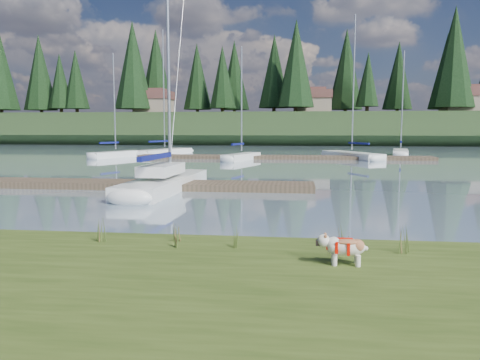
# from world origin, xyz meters

# --- Properties ---
(ground) EXTENTS (200.00, 200.00, 0.00)m
(ground) POSITION_xyz_m (0.00, 30.00, 0.00)
(ground) COLOR #8299AD
(ground) RESTS_ON ground
(bank) EXTENTS (60.00, 9.00, 0.35)m
(bank) POSITION_xyz_m (0.00, -6.00, 0.17)
(bank) COLOR #3D501B
(bank) RESTS_ON ground
(ridge) EXTENTS (200.00, 20.00, 5.00)m
(ridge) POSITION_xyz_m (0.00, 73.00, 2.50)
(ridge) COLOR #203319
(ridge) RESTS_ON ground
(bulldog) EXTENTS (0.88, 0.39, 0.53)m
(bulldog) POSITION_xyz_m (4.04, -3.45, 0.68)
(bulldog) COLOR silver
(bulldog) RESTS_ON bank
(sailboat_main) EXTENTS (2.25, 9.19, 13.07)m
(sailboat_main) POSITION_xyz_m (-2.58, 9.17, 0.42)
(sailboat_main) COLOR white
(sailboat_main) RESTS_ON ground
(dock_near) EXTENTS (16.00, 2.00, 0.30)m
(dock_near) POSITION_xyz_m (-4.00, 9.00, 0.15)
(dock_near) COLOR #4C3D2C
(dock_near) RESTS_ON ground
(dock_far) EXTENTS (26.00, 2.20, 0.30)m
(dock_far) POSITION_xyz_m (2.00, 30.00, 0.15)
(dock_far) COLOR #4C3D2C
(dock_far) RESTS_ON ground
(sailboat_bg_0) EXTENTS (3.84, 6.50, 9.66)m
(sailboat_bg_0) POSITION_xyz_m (-13.28, 30.71, 0.33)
(sailboat_bg_0) COLOR white
(sailboat_bg_0) RESTS_ON ground
(sailboat_bg_1) EXTENTS (4.65, 8.60, 12.72)m
(sailboat_bg_1) POSITION_xyz_m (-10.05, 36.14, 0.33)
(sailboat_bg_1) COLOR white
(sailboat_bg_1) RESTS_ON ground
(sailboat_bg_2) EXTENTS (3.14, 6.36, 9.64)m
(sailboat_bg_2) POSITION_xyz_m (-1.28, 28.54, 0.33)
(sailboat_bg_2) COLOR white
(sailboat_bg_2) RESTS_ON ground
(sailboat_bg_3) EXTENTS (5.41, 8.62, 12.79)m
(sailboat_bg_3) POSITION_xyz_m (7.85, 32.18, 0.32)
(sailboat_bg_3) COLOR white
(sailboat_bg_3) RESTS_ON ground
(sailboat_bg_4) EXTENTS (2.76, 7.13, 10.43)m
(sailboat_bg_4) POSITION_xyz_m (13.73, 37.43, 0.33)
(sailboat_bg_4) COLOR white
(sailboat_bg_4) RESTS_ON ground
(weed_0) EXTENTS (0.17, 0.14, 0.53)m
(weed_0) POSITION_xyz_m (0.75, -2.60, 0.57)
(weed_0) COLOR #475B23
(weed_0) RESTS_ON bank
(weed_1) EXTENTS (0.17, 0.14, 0.49)m
(weed_1) POSITION_xyz_m (0.66, -2.13, 0.55)
(weed_1) COLOR #475B23
(weed_1) RESTS_ON bank
(weed_2) EXTENTS (0.17, 0.14, 0.62)m
(weed_2) POSITION_xyz_m (4.09, -2.84, 0.61)
(weed_2) COLOR #475B23
(weed_2) RESTS_ON bank
(weed_3) EXTENTS (0.17, 0.14, 0.57)m
(weed_3) POSITION_xyz_m (-0.94, -2.36, 0.59)
(weed_3) COLOR #475B23
(weed_3) RESTS_ON bank
(weed_4) EXTENTS (0.17, 0.14, 0.49)m
(weed_4) POSITION_xyz_m (1.95, -2.50, 0.55)
(weed_4) COLOR #475B23
(weed_4) RESTS_ON bank
(weed_5) EXTENTS (0.17, 0.14, 0.69)m
(weed_5) POSITION_xyz_m (5.25, -2.52, 0.64)
(weed_5) COLOR #475B23
(weed_5) RESTS_ON bank
(mud_lip) EXTENTS (60.00, 0.50, 0.14)m
(mud_lip) POSITION_xyz_m (0.00, -1.60, 0.07)
(mud_lip) COLOR #33281C
(mud_lip) RESTS_ON ground
(conifer_1) EXTENTS (4.40, 4.40, 11.30)m
(conifer_1) POSITION_xyz_m (-40.00, 71.00, 11.28)
(conifer_1) COLOR #382619
(conifer_1) RESTS_ON ridge
(conifer_2) EXTENTS (6.60, 6.60, 16.05)m
(conifer_2) POSITION_xyz_m (-25.00, 68.00, 13.54)
(conifer_2) COLOR #382619
(conifer_2) RESTS_ON ridge
(conifer_3) EXTENTS (4.84, 4.84, 12.25)m
(conifer_3) POSITION_xyz_m (-10.00, 72.00, 11.74)
(conifer_3) COLOR #382619
(conifer_3) RESTS_ON ridge
(conifer_4) EXTENTS (6.16, 6.16, 15.10)m
(conifer_4) POSITION_xyz_m (3.00, 66.00, 13.09)
(conifer_4) COLOR #382619
(conifer_4) RESTS_ON ridge
(conifer_5) EXTENTS (3.96, 3.96, 10.35)m
(conifer_5) POSITION_xyz_m (15.00, 70.00, 10.83)
(conifer_5) COLOR #382619
(conifer_5) RESTS_ON ridge
(conifer_6) EXTENTS (7.04, 7.04, 17.00)m
(conifer_6) POSITION_xyz_m (28.00, 68.00, 13.99)
(conifer_6) COLOR #382619
(conifer_6) RESTS_ON ridge
(house_0) EXTENTS (6.30, 5.30, 4.65)m
(house_0) POSITION_xyz_m (-22.00, 70.00, 7.31)
(house_0) COLOR gray
(house_0) RESTS_ON ridge
(house_1) EXTENTS (6.30, 5.30, 4.65)m
(house_1) POSITION_xyz_m (6.00, 71.00, 7.31)
(house_1) COLOR gray
(house_1) RESTS_ON ridge
(house_2) EXTENTS (6.30, 5.30, 4.65)m
(house_2) POSITION_xyz_m (30.00, 69.00, 7.31)
(house_2) COLOR gray
(house_2) RESTS_ON ridge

